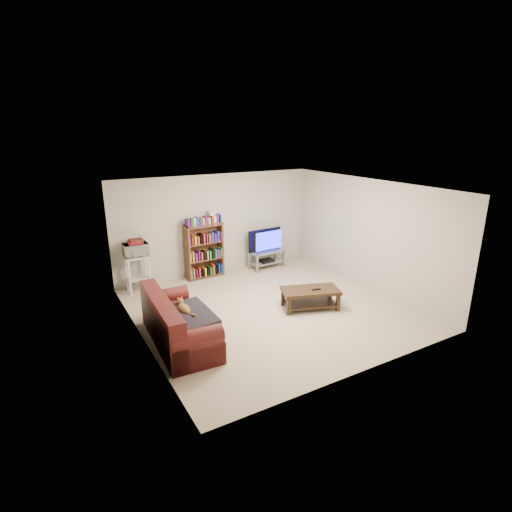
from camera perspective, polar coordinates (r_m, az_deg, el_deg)
floor at (r=7.98m, az=2.07°, el=-7.51°), size 5.00×5.00×0.00m
ceiling at (r=7.29m, az=2.28°, el=9.82°), size 5.00×5.00×0.00m
wall_back at (r=9.69m, az=-5.68°, el=4.50°), size 5.00×0.00×5.00m
wall_front at (r=5.71m, az=15.58°, el=-5.63°), size 5.00×0.00×5.00m
wall_left at (r=6.64m, az=-16.50°, el=-2.40°), size 0.00×5.00×5.00m
wall_right at (r=9.08m, az=15.71°, el=3.02°), size 0.00×5.00×5.00m
sofa at (r=6.79m, az=-11.44°, el=-9.83°), size 0.94×1.99×0.84m
blanket at (r=6.63m, az=-9.76°, el=-8.49°), size 0.79×1.00×0.18m
cat at (r=6.76m, az=-10.25°, el=-7.43°), size 0.24×0.54×0.16m
coffee_table at (r=7.96m, az=7.77°, el=-5.53°), size 1.23×0.90×0.40m
remote at (r=7.89m, az=8.62°, el=-4.71°), size 0.19×0.08×0.02m
tv_stand at (r=10.15m, az=1.55°, el=-0.04°), size 0.93×0.47×0.45m
television at (r=10.03m, az=1.57°, el=2.25°), size 0.97×0.21×0.56m
dvd_player at (r=10.19m, az=1.54°, el=-0.66°), size 0.38×0.28×0.06m
bookshelf at (r=9.49m, az=-7.39°, el=0.87°), size 0.92×0.33×1.31m
shelf_clutter at (r=9.36m, az=-7.06°, el=5.32°), size 0.67×0.23×0.28m
microwave_stand at (r=8.99m, az=-16.56°, el=-1.75°), size 0.50×0.37×0.81m
microwave at (r=8.86m, az=-16.80°, el=0.86°), size 0.50×0.34×0.28m
game_boxes at (r=8.82m, az=-16.89°, el=1.87°), size 0.29×0.26×0.05m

